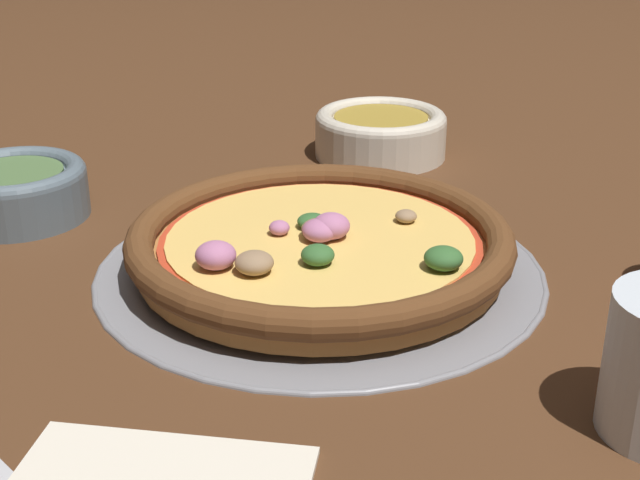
{
  "coord_description": "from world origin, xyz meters",
  "views": [
    {
      "loc": [
        -0.02,
        0.68,
        0.33
      ],
      "look_at": [
        0.0,
        0.0,
        0.03
      ],
      "focal_mm": 50.0,
      "sensor_mm": 36.0,
      "label": 1
    }
  ],
  "objects_px": {
    "pizza_tray": "(320,267)",
    "pizza": "(320,243)",
    "bowl_far": "(16,189)",
    "bowl_near": "(381,132)"
  },
  "relations": [
    {
      "from": "pizza_tray",
      "to": "pizza",
      "type": "height_order",
      "value": "pizza"
    },
    {
      "from": "pizza_tray",
      "to": "pizza",
      "type": "relative_size",
      "value": 1.17
    },
    {
      "from": "pizza_tray",
      "to": "bowl_far",
      "type": "xyz_separation_m",
      "value": [
        0.3,
        -0.11,
        0.02
      ]
    },
    {
      "from": "pizza",
      "to": "bowl_far",
      "type": "distance_m",
      "value": 0.32
    },
    {
      "from": "bowl_near",
      "to": "bowl_far",
      "type": "height_order",
      "value": "same"
    },
    {
      "from": "pizza_tray",
      "to": "bowl_near",
      "type": "height_order",
      "value": "bowl_near"
    },
    {
      "from": "pizza",
      "to": "bowl_near",
      "type": "distance_m",
      "value": 0.32
    },
    {
      "from": "pizza_tray",
      "to": "bowl_far",
      "type": "relative_size",
      "value": 2.78
    },
    {
      "from": "bowl_far",
      "to": "pizza_tray",
      "type": "bearing_deg",
      "value": 159.16
    },
    {
      "from": "pizza_tray",
      "to": "bowl_near",
      "type": "xyz_separation_m",
      "value": [
        -0.06,
        -0.31,
        0.03
      ]
    }
  ]
}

